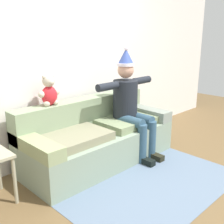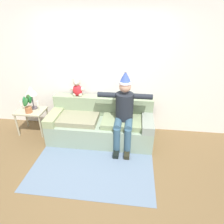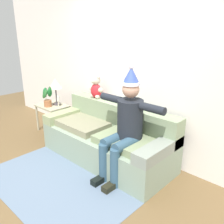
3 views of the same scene
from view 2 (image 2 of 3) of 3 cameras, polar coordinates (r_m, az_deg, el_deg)
ground_plane at (r=3.38m, az=-6.30°, el=-17.41°), size 10.00×10.00×0.00m
back_wall at (r=4.04m, az=-2.35°, el=12.85°), size 7.00×0.10×2.70m
couch at (r=3.98m, az=-3.25°, el=-3.51°), size 2.09×0.86×0.82m
person_seated at (r=3.58m, az=3.61°, el=0.61°), size 1.02×0.77×1.51m
teddy_bear at (r=4.04m, az=-10.34°, el=7.05°), size 0.29×0.17×0.38m
side_table at (r=4.44m, az=-22.92°, el=-0.45°), size 0.59×0.44×0.53m
table_lamp at (r=4.31m, az=-23.09°, el=5.60°), size 0.24×0.24×0.50m
potted_plant at (r=4.24m, az=-23.89°, el=2.28°), size 0.23×0.20×0.40m
candle_tall at (r=4.42m, az=-25.40°, el=2.03°), size 0.04×0.04×0.21m
candle_short at (r=4.31m, az=-21.27°, el=2.14°), size 0.04×0.04×0.20m
area_rug at (r=3.39m, az=-6.26°, el=-17.23°), size 2.09×1.11×0.01m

